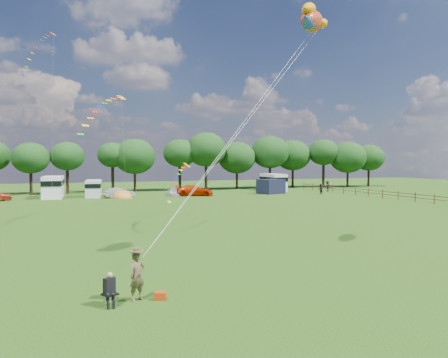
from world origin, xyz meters
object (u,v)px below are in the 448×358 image
object	(u,v)px
camp_chair	(110,286)
fish_kite	(311,20)
kite_flyer	(137,276)
car_c	(195,191)
tent_orange	(123,198)
walker_b	(327,186)
campervan_d	(273,182)
tent_greyblue	(177,196)
car_b	(119,193)
walker_a	(320,189)
campervan_c	(94,188)
campervan_b	(53,186)

from	to	relation	value
camp_chair	fish_kite	bearing A→B (deg)	-3.27
kite_flyer	fish_kite	xyz separation A→B (m)	(9.91, 4.09, 11.74)
car_c	fish_kite	distance (m)	43.65
tent_orange	walker_b	size ratio (longest dim) A/B	1.72
campervan_d	tent_greyblue	size ratio (longest dim) A/B	1.74
kite_flyer	camp_chair	xyz separation A→B (m)	(-1.03, -0.26, -0.18)
car_b	fish_kite	world-z (taller)	fish_kite
car_c	tent_orange	world-z (taller)	car_c
tent_greyblue	fish_kite	world-z (taller)	fish_kite
fish_kite	walker_a	xyz separation A→B (m)	(25.24, 37.64, -11.85)
car_b	tent_orange	size ratio (longest dim) A/B	1.30
car_b	fish_kite	bearing A→B (deg)	176.38
tent_orange	car_b	bearing A→B (deg)	99.86
campervan_c	walker_a	world-z (taller)	campervan_c
campervan_c	walker_a	xyz separation A→B (m)	(33.26, -7.35, -0.50)
tent_orange	tent_greyblue	bearing A→B (deg)	14.60
fish_kite	tent_greyblue	bearing A→B (deg)	38.57
tent_orange	walker_a	bearing A→B (deg)	-6.28
tent_orange	walker_b	world-z (taller)	walker_b
camp_chair	kite_flyer	bearing A→B (deg)	-10.74
car_b	walker_a	world-z (taller)	walker_a
walker_b	campervan_d	bearing A→B (deg)	-40.06
kite_flyer	walker_b	distance (m)	61.59
campervan_c	car_b	bearing A→B (deg)	-120.38
camp_chair	car_b	bearing A→B (deg)	57.47
car_b	tent_orange	xyz separation A→B (m)	(0.27, -1.54, -0.68)
campervan_c	car_c	bearing A→B (deg)	-96.33
campervan_b	kite_flyer	xyz separation A→B (m)	(3.58, -49.59, -0.71)
tent_greyblue	kite_flyer	xyz separation A→B (m)	(-13.63, -47.13, 0.90)
car_b	campervan_c	world-z (taller)	campervan_c
car_b	kite_flyer	xyz separation A→B (m)	(-5.18, -46.54, 0.22)
fish_kite	walker_b	size ratio (longest dim) A/B	1.70
campervan_d	tent_orange	distance (m)	27.44
campervan_c	camp_chair	xyz separation A→B (m)	(-2.92, -49.34, -0.58)
car_b	campervan_d	distance (m)	27.34
campervan_d	camp_chair	world-z (taller)	campervan_d
tent_orange	fish_kite	bearing A→B (deg)	-83.77
car_c	tent_greyblue	distance (m)	2.89
campervan_d	walker_a	world-z (taller)	campervan_d
campervan_b	campervan_c	size ratio (longest dim) A/B	1.22
car_c	tent_greyblue	bearing A→B (deg)	75.61
tent_greyblue	walker_a	world-z (taller)	walker_a
tent_orange	kite_flyer	world-z (taller)	kite_flyer
campervan_b	campervan_d	world-z (taller)	campervan_b
kite_flyer	walker_b	size ratio (longest dim) A/B	1.04
tent_orange	camp_chair	world-z (taller)	camp_chair
kite_flyer	walker_a	size ratio (longest dim) A/B	1.13
car_c	kite_flyer	bearing A→B (deg)	178.28
car_b	car_c	bearing A→B (deg)	-104.63
tent_greyblue	walker_b	bearing A→B (deg)	-0.53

